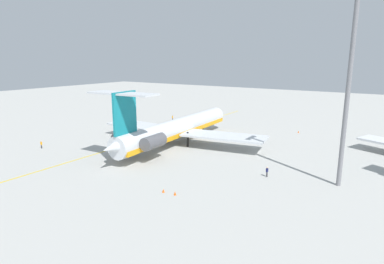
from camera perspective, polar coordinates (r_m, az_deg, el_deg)
name	(u,v)px	position (r m, az deg, el deg)	size (l,w,h in m)	color
ground	(128,140)	(81.62, -11.05, -1.34)	(305.32, 305.32, 0.00)	#ADADA8
main_jetliner	(175,129)	(74.94, -3.06, 0.56)	(47.01, 41.71, 13.69)	silver
ground_crew_near_nose	(189,119)	(102.61, -0.44, 2.37)	(0.42, 0.27, 1.71)	black
ground_crew_near_tail	(173,117)	(105.06, -3.42, 2.58)	(0.40, 0.27, 1.68)	black
ground_crew_portside	(41,144)	(79.57, -24.83, -1.85)	(0.28, 0.40, 1.72)	black
ground_crew_starboard	(267,170)	(56.48, 12.97, -6.56)	(0.36, 0.34, 1.80)	black
safety_cone_nose	(175,193)	(48.45, -2.98, -10.63)	(0.40, 0.40, 0.55)	#EA590F
safety_cone_wingtip	(163,191)	(49.45, -5.02, -10.17)	(0.40, 0.40, 0.55)	#EA590F
safety_cone_tail	(298,132)	(91.89, 18.10, 0.00)	(0.40, 0.40, 0.55)	#EA590F
taxiway_centreline	(148,138)	(82.43, -7.69, -1.08)	(105.10, 0.36, 0.01)	gold
light_mast	(349,79)	(53.45, 25.75, 8.27)	(4.00, 0.70, 30.49)	slate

